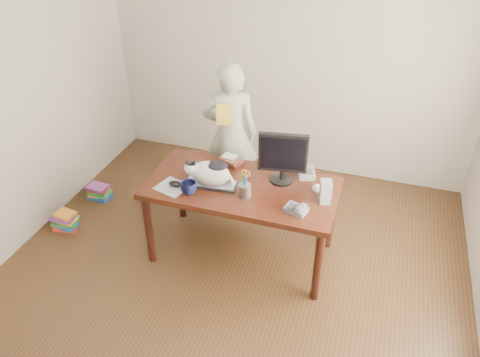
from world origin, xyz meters
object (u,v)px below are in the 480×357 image
object	(u,v)px
monitor	(283,156)
person	(230,135)
coffee_mug	(189,188)
keyboard	(211,184)
pen_cup	(245,189)
book_stack	(231,160)
book_pile_a	(66,221)
cat	(209,172)
speaker	(325,192)
baseball	(316,188)
mouse	(175,184)
phone	(296,209)
calculator	(306,173)
book_pile_b	(99,192)
desk	(245,194)

from	to	relation	value
monitor	person	bearing A→B (deg)	126.80
coffee_mug	person	xyz separation A→B (m)	(-0.01, 1.06, -0.05)
keyboard	pen_cup	world-z (taller)	pen_cup
book_stack	book_pile_a	xyz separation A→B (m)	(-1.55, -0.50, -0.69)
cat	book_pile_a	world-z (taller)	cat
pen_cup	speaker	xyz separation A→B (m)	(0.63, 0.12, 0.03)
baseball	book_pile_a	size ratio (longest dim) A/B	0.27
cat	coffee_mug	bearing A→B (deg)	-130.33
pen_cup	mouse	xyz separation A→B (m)	(-0.60, -0.05, -0.05)
keyboard	speaker	distance (m)	0.95
phone	book_pile_a	world-z (taller)	phone
coffee_mug	phone	xyz separation A→B (m)	(0.89, 0.03, -0.03)
keyboard	pen_cup	distance (m)	0.33
speaker	calculator	bearing A→B (deg)	105.58
baseball	book_pile_a	distance (m)	2.48
pen_cup	calculator	xyz separation A→B (m)	(0.41, 0.46, -0.04)
phone	baseball	xyz separation A→B (m)	(0.10, 0.31, 0.01)
pen_cup	mouse	distance (m)	0.60
coffee_mug	baseball	distance (m)	1.04
mouse	coffee_mug	world-z (taller)	coffee_mug
pen_cup	book_stack	world-z (taller)	pen_cup
baseball	book_stack	distance (m)	0.84
coffee_mug	book_pile_a	distance (m)	1.55
monitor	book_pile_b	world-z (taller)	monitor
phone	baseball	world-z (taller)	phone
mouse	calculator	xyz separation A→B (m)	(1.01, 0.51, 0.00)
monitor	speaker	distance (m)	0.46
monitor	book_pile_a	bearing A→B (deg)	-179.64
desk	pen_cup	distance (m)	0.32
monitor	book_pile_a	world-z (taller)	monitor
monitor	calculator	distance (m)	0.34
pen_cup	baseball	bearing A→B (deg)	23.80
cat	book_stack	bearing A→B (deg)	76.42
person	book_pile_b	distance (m)	1.57
pen_cup	person	world-z (taller)	person
pen_cup	book_pile_b	world-z (taller)	pen_cup
baseball	phone	bearing A→B (deg)	-107.37
speaker	baseball	bearing A→B (deg)	110.46
desk	baseball	xyz separation A→B (m)	(0.61, 0.02, 0.18)
pen_cup	phone	size ratio (longest dim) A/B	1.32
book_pile_a	book_pile_b	bearing A→B (deg)	86.87
coffee_mug	book_stack	world-z (taller)	coffee_mug
monitor	person	size ratio (longest dim) A/B	0.30
calculator	book_pile_b	xyz separation A→B (m)	(-2.20, 0.03, -0.70)
book_pile_a	book_pile_b	distance (m)	0.55
keyboard	book_pile_b	world-z (taller)	keyboard
book_stack	pen_cup	bearing A→B (deg)	-41.37
cat	calculator	distance (m)	0.85
keyboard	mouse	distance (m)	0.30
calculator	book_pile_a	xyz separation A→B (m)	(-2.23, -0.52, -0.69)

